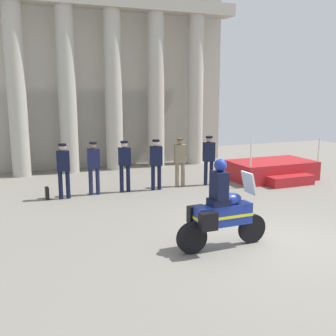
# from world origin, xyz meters

# --- Properties ---
(ground_plane) EXTENTS (28.00, 28.00, 0.00)m
(ground_plane) POSITION_xyz_m (0.00, 0.00, 0.00)
(ground_plane) COLOR gray
(colonnade_backdrop) EXTENTS (10.72, 1.56, 7.55)m
(colonnade_backdrop) POSITION_xyz_m (-0.96, 9.97, 3.88)
(colonnade_backdrop) COLOR #A49F91
(colonnade_backdrop) RESTS_ON ground_plane
(reviewing_stand) EXTENTS (3.06, 2.28, 1.59)m
(reviewing_stand) POSITION_xyz_m (3.90, 5.24, 0.33)
(reviewing_stand) COLOR #B21E23
(reviewing_stand) RESTS_ON ground_plane
(officer_in_row_0) EXTENTS (0.40, 0.26, 1.69)m
(officer_in_row_0) POSITION_xyz_m (-3.62, 5.38, 1.00)
(officer_in_row_0) COLOR black
(officer_in_row_0) RESTS_ON ground_plane
(officer_in_row_1) EXTENTS (0.40, 0.26, 1.68)m
(officer_in_row_1) POSITION_xyz_m (-2.67, 5.52, 0.99)
(officer_in_row_1) COLOR #191E42
(officer_in_row_1) RESTS_ON ground_plane
(officer_in_row_2) EXTENTS (0.40, 0.26, 1.67)m
(officer_in_row_2) POSITION_xyz_m (-1.68, 5.49, 0.99)
(officer_in_row_2) COLOR black
(officer_in_row_2) RESTS_ON ground_plane
(officer_in_row_3) EXTENTS (0.40, 0.26, 1.68)m
(officer_in_row_3) POSITION_xyz_m (-0.64, 5.37, 0.99)
(officer_in_row_3) COLOR black
(officer_in_row_3) RESTS_ON ground_plane
(officer_in_row_4) EXTENTS (0.40, 0.26, 1.66)m
(officer_in_row_4) POSITION_xyz_m (0.29, 5.52, 0.98)
(officer_in_row_4) COLOR #7A7056
(officer_in_row_4) RESTS_ON ground_plane
(officer_in_row_5) EXTENTS (0.40, 0.26, 1.71)m
(officer_in_row_5) POSITION_xyz_m (1.30, 5.35, 1.01)
(officer_in_row_5) COLOR black
(officer_in_row_5) RESTS_ON ground_plane
(motorcycle_with_rider) EXTENTS (2.09, 0.71, 1.90)m
(motorcycle_with_rider) POSITION_xyz_m (-1.18, 0.13, 0.79)
(motorcycle_with_rider) COLOR black
(motorcycle_with_rider) RESTS_ON ground_plane
(briefcase_on_ground) EXTENTS (0.10, 0.32, 0.36)m
(briefcase_on_ground) POSITION_xyz_m (-4.12, 5.54, 0.18)
(briefcase_on_ground) COLOR black
(briefcase_on_ground) RESTS_ON ground_plane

